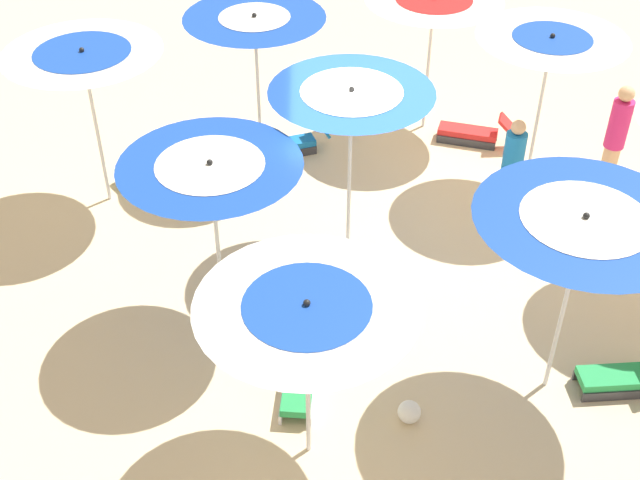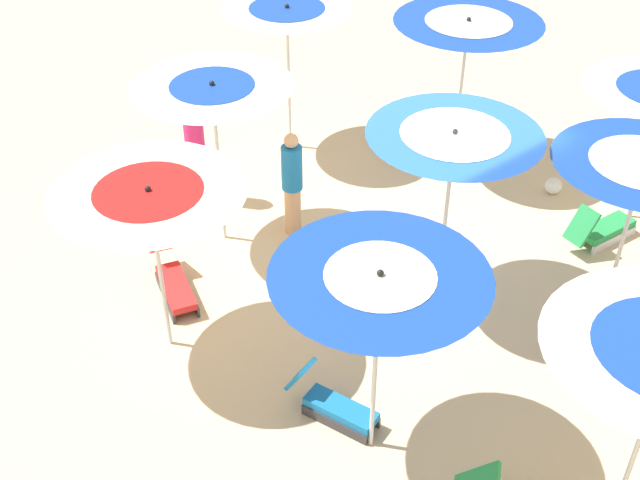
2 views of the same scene
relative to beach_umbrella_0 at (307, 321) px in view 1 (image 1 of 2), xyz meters
name	(u,v)px [view 1 (image 1 of 2)]	position (x,y,z in m)	size (l,w,h in m)	color
ground	(382,248)	(-3.48, 1.06, -1.94)	(37.23, 37.23, 0.04)	beige
beach_umbrella_0	(307,321)	(0.00, 0.00, 0.00)	(2.16, 2.16, 2.19)	silver
beach_umbrella_1	(582,234)	(-0.89, 2.78, 0.31)	(2.26, 2.26, 2.50)	silver
beach_umbrella_3	(211,179)	(-2.13, -1.07, 0.18)	(2.11, 2.11, 2.36)	silver
beach_umbrella_4	(351,103)	(-3.53, 0.57, 0.36)	(2.10, 2.10, 2.51)	silver
beach_umbrella_5	(550,52)	(-5.03, 3.42, 0.31)	(2.13, 2.13, 2.50)	silver
beach_umbrella_6	(84,64)	(-4.72, -3.01, 0.33)	(2.18, 2.18, 2.49)	silver
beach_umbrella_7	(255,28)	(-5.91, -0.75, 0.30)	(2.12, 2.12, 2.45)	silver
beach_umbrella_8	(433,8)	(-6.80, 2.00, 0.21)	(2.18, 2.18, 2.34)	silver
lounger_0	(152,164)	(-5.36, -2.43, -1.71)	(1.09, 1.26, 0.61)	olive
lounger_1	(294,142)	(-5.98, -0.20, -1.71)	(0.63, 1.14, 0.65)	#333338
lounger_2	(299,375)	(-0.87, -0.10, -1.70)	(1.24, 0.46, 0.71)	silver
lounger_3	(624,375)	(-0.82, 3.65, -1.71)	(0.42, 1.18, 0.63)	#333338
lounger_4	(474,132)	(-6.26, 2.78, -1.72)	(0.71, 1.36, 0.56)	#333338
beachgoer_0	(511,169)	(-4.16, 2.90, -1.07)	(0.30, 0.30, 1.64)	#D8A87F
beachgoer_1	(615,139)	(-4.75, 4.53, -0.95)	(0.30, 0.30, 1.83)	#D8A87F
beach_ball	(409,412)	(-0.38, 1.12, -1.79)	(0.26, 0.26, 0.26)	white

